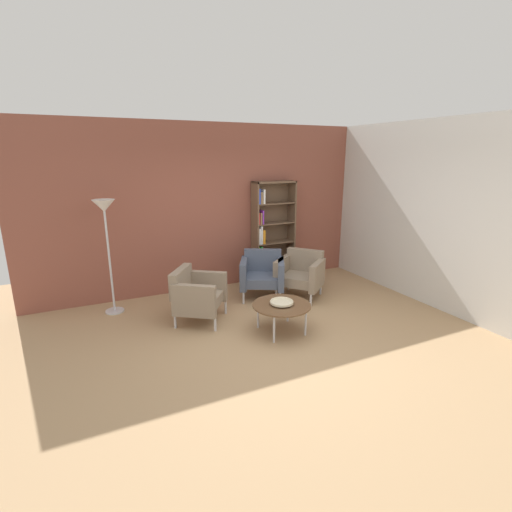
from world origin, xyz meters
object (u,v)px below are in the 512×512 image
decorative_bowl (282,302)px  armchair_near_window (262,273)px  bookshelf_tall (269,234)px  floor_lamp_torchiere (105,220)px  armchair_spare_guest (301,273)px  coffee_table_low (282,306)px  armchair_by_bookshelf (196,294)px

decorative_bowl → armchair_near_window: bearing=74.9°
decorative_bowl → bookshelf_tall: bearing=67.3°
decorative_bowl → floor_lamp_torchiere: 2.82m
decorative_bowl → armchair_spare_guest: armchair_spare_guest is taller
bookshelf_tall → floor_lamp_torchiere: size_ratio=1.09×
decorative_bowl → armchair_spare_guest: size_ratio=0.34×
bookshelf_tall → floor_lamp_torchiere: 2.91m
bookshelf_tall → decorative_bowl: bookshelf_tall is taller
bookshelf_tall → armchair_near_window: size_ratio=2.05×
coffee_table_low → armchair_spare_guest: (0.95, 1.04, 0.04)m
armchair_by_bookshelf → bookshelf_tall: bearing=-22.4°
armchair_near_window → armchair_spare_guest: bearing=3.6°
armchair_by_bookshelf → floor_lamp_torchiere: bearing=86.4°
armchair_spare_guest → floor_lamp_torchiere: 3.21m
armchair_by_bookshelf → floor_lamp_torchiere: 1.72m
armchair_by_bookshelf → armchair_spare_guest: same height
armchair_by_bookshelf → coffee_table_low: bearing=-97.2°
armchair_near_window → decorative_bowl: bearing=-77.5°
armchair_near_window → floor_lamp_torchiere: (-2.37, 0.39, 1.03)m
armchair_near_window → armchair_spare_guest: same height
bookshelf_tall → armchair_spare_guest: bearing=-83.1°
bookshelf_tall → armchair_near_window: 0.98m
armchair_by_bookshelf → armchair_spare_guest: (1.89, 0.19, 0.00)m
decorative_bowl → armchair_by_bookshelf: (-0.94, 0.85, -0.02)m
coffee_table_low → armchair_near_window: 1.35m
bookshelf_tall → floor_lamp_torchiere: (-2.85, -0.30, 0.52)m
floor_lamp_torchiere → bookshelf_tall: bearing=6.0°
armchair_near_window → floor_lamp_torchiere: 2.61m
bookshelf_tall → armchair_spare_guest: size_ratio=2.00×
coffee_table_low → armchair_near_window: (0.35, 1.31, 0.04)m
bookshelf_tall → armchair_by_bookshelf: bookshelf_tall is taller
armchair_by_bookshelf → armchair_near_window: 1.37m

